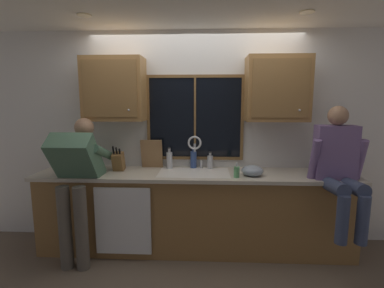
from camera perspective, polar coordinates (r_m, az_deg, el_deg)
back_wall at (r=3.49m, az=0.74°, el=1.29°), size 5.92×0.12×2.55m
ceiling_downlight_left at (r=3.14m, az=-21.11°, el=23.27°), size 0.14×0.14×0.01m
ceiling_downlight_right at (r=3.06m, az=22.37°, el=23.61°), size 0.14×0.14×0.01m
window_glass at (r=3.40m, az=0.62°, el=5.33°), size 1.10×0.02×0.95m
window_frame_top at (r=3.39m, az=0.63°, el=13.65°), size 1.17×0.02×0.04m
window_frame_bottom at (r=3.45m, az=0.60°, el=-2.87°), size 1.17×0.02×0.04m
window_frame_left at (r=3.45m, az=-8.88°, el=5.28°), size 0.03×0.02×0.95m
window_frame_right at (r=3.41m, az=10.22°, el=5.21°), size 0.03×0.02×0.95m
window_mullion_center at (r=3.38m, az=0.61°, el=5.32°), size 0.02×0.02×0.95m
lower_cabinet_run at (r=3.36m, az=0.50°, el=-13.75°), size 3.52×0.58×0.88m
countertop at (r=3.20m, az=0.50°, el=-6.25°), size 3.58×0.62×0.04m
dishwasher_front at (r=3.18m, az=-13.88°, el=-15.01°), size 0.60×0.02×0.74m
upper_cabinet_left at (r=3.40m, az=-15.53°, el=10.67°), size 0.69×0.36×0.72m
upper_cabinet_right at (r=3.33m, az=16.92°, el=10.66°), size 0.69×0.36×0.72m
sink at (r=3.23m, az=0.41°, el=-7.54°), size 0.80×0.46×0.21m
faucet at (r=3.32m, az=0.67°, el=-0.85°), size 0.18×0.09×0.40m
person_standing at (r=3.19m, az=-22.38°, el=-5.93°), size 0.53×0.70×1.54m
person_sitting_on_counter at (r=3.19m, az=27.75°, el=-3.53°), size 0.54×0.61×1.26m
knife_block at (r=3.37m, az=-14.76°, el=-3.50°), size 0.12×0.18×0.32m
cutting_board at (r=3.43m, az=-8.20°, el=-2.00°), size 0.26×0.09×0.35m
mixing_bowl at (r=3.14m, az=12.18°, el=-5.34°), size 0.23×0.23×0.12m
soap_dispenser at (r=3.03m, az=9.07°, el=-5.60°), size 0.06×0.07×0.16m
bottle_green_glass at (r=3.41m, az=0.31°, el=-3.09°), size 0.08×0.08×0.26m
bottle_tall_clear at (r=3.38m, az=-4.62°, el=-3.24°), size 0.07×0.07×0.26m
bottle_amber_small at (r=3.38m, az=3.70°, el=-3.60°), size 0.07×0.07×0.21m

